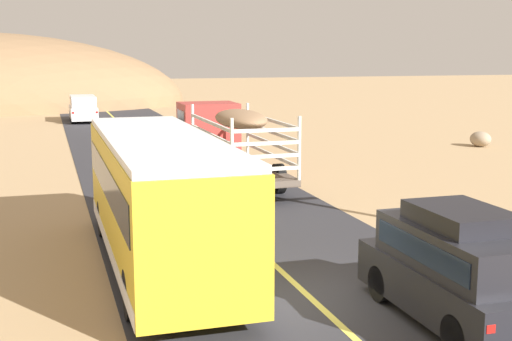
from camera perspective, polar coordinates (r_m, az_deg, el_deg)
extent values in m
plane|color=tan|center=(15.01, 4.59, -10.55)|extent=(240.00, 240.00, 0.00)
cube|color=#2D2D33|center=(15.01, 4.59, -10.51)|extent=(8.00, 120.00, 0.02)
cube|color=#D8CC4C|center=(15.00, 4.59, -10.47)|extent=(0.16, 117.60, 0.00)
cube|color=black|center=(14.10, 15.99, -9.27)|extent=(1.90, 4.60, 0.90)
cube|color=black|center=(13.73, 16.50, -6.09)|extent=(1.75, 3.59, 0.80)
cube|color=#192333|center=(13.73, 16.50, -6.01)|extent=(1.79, 3.22, 0.44)
cube|color=red|center=(11.84, 18.69, -12.22)|extent=(0.16, 0.06, 0.14)
cube|color=black|center=(13.63, 16.50, -3.69)|extent=(1.42, 2.07, 0.36)
cylinder|color=black|center=(14.96, 10.27, -9.13)|extent=(0.26, 0.76, 0.76)
cylinder|color=black|center=(15.75, 15.64, -8.37)|extent=(0.26, 0.76, 0.76)
cylinder|color=black|center=(12.67, 16.31, -12.94)|extent=(0.26, 0.76, 0.76)
cube|color=#B2332D|center=(31.50, -3.94, 3.58)|extent=(2.50, 2.20, 2.20)
cube|color=#192333|center=(31.45, -3.95, 4.40)|extent=(2.53, 1.54, 0.70)
cube|color=brown|center=(26.46, -1.26, 0.02)|extent=(2.50, 6.40, 0.24)
cylinder|color=silver|center=(29.04, -5.22, 3.28)|extent=(0.12, 0.12, 2.20)
cylinder|color=silver|center=(29.61, -0.70, 3.44)|extent=(0.12, 0.12, 2.20)
cylinder|color=silver|center=(22.97, -2.00, 1.60)|extent=(0.12, 0.12, 2.20)
cylinder|color=silver|center=(23.69, 3.57, 1.83)|extent=(0.12, 0.12, 2.20)
cube|color=silver|center=(26.08, -3.82, 1.10)|extent=(0.08, 6.30, 0.12)
cube|color=silver|center=(26.73, 1.24, 1.33)|extent=(0.08, 6.30, 0.12)
cube|color=silver|center=(23.39, 0.84, 0.11)|extent=(2.40, 0.08, 0.12)
cube|color=silver|center=(26.01, -3.83, 2.05)|extent=(0.08, 6.30, 0.12)
cube|color=silver|center=(26.66, 1.24, 2.26)|extent=(0.08, 6.30, 0.12)
cube|color=silver|center=(23.32, 0.84, 1.18)|extent=(2.40, 0.08, 0.12)
cube|color=silver|center=(25.96, -3.84, 3.02)|extent=(0.08, 6.30, 0.12)
cube|color=silver|center=(26.61, 1.24, 3.20)|extent=(0.08, 6.30, 0.12)
cube|color=silver|center=(23.26, 0.85, 2.25)|extent=(2.40, 0.08, 0.12)
cube|color=silver|center=(25.91, -3.86, 3.98)|extent=(0.08, 6.30, 0.12)
cube|color=silver|center=(26.56, 1.25, 4.14)|extent=(0.08, 6.30, 0.12)
cube|color=silver|center=(23.20, 0.85, 3.33)|extent=(2.40, 0.08, 0.12)
ellipsoid|color=#8C6B4C|center=(26.20, -1.27, 4.26)|extent=(1.75, 3.84, 0.70)
cylinder|color=black|center=(31.43, -5.85, 1.24)|extent=(0.32, 1.10, 1.10)
cylinder|color=black|center=(31.92, -2.01, 1.42)|extent=(0.32, 1.10, 1.10)
cylinder|color=black|center=(25.00, -2.86, -0.92)|extent=(0.32, 1.10, 1.10)
cylinder|color=black|center=(25.61, 1.87, -0.66)|extent=(0.32, 1.10, 1.10)
cube|color=gold|center=(16.90, -7.92, -2.23)|extent=(2.50, 10.00, 2.70)
cube|color=white|center=(16.66, -8.03, 2.59)|extent=(2.45, 9.80, 0.16)
cube|color=#192333|center=(16.81, -7.96, -0.65)|extent=(2.54, 9.20, 0.80)
cube|color=silver|center=(17.17, -7.83, -5.98)|extent=(2.53, 9.80, 0.36)
cylinder|color=black|center=(20.19, -12.41, -3.88)|extent=(0.30, 1.00, 1.00)
cylinder|color=black|center=(20.47, -6.25, -3.52)|extent=(0.30, 1.00, 1.00)
cylinder|color=black|center=(13.98, -10.16, -9.98)|extent=(0.30, 1.00, 1.00)
cylinder|color=black|center=(14.37, -1.31, -9.26)|extent=(0.30, 1.00, 1.00)
cube|color=silver|center=(53.49, -14.02, 4.65)|extent=(1.90, 4.60, 0.90)
cube|color=silver|center=(53.28, -14.05, 5.55)|extent=(1.75, 3.59, 0.80)
cube|color=#192333|center=(53.27, -14.05, 5.57)|extent=(1.79, 3.22, 0.44)
cube|color=silver|center=(51.31, -13.87, 4.08)|extent=(1.86, 0.20, 0.24)
cube|color=red|center=(51.17, -14.82, 4.60)|extent=(0.16, 0.06, 0.14)
cube|color=red|center=(51.26, -12.96, 4.69)|extent=(0.16, 0.06, 0.14)
cylinder|color=black|center=(54.90, -14.95, 4.43)|extent=(0.26, 0.76, 0.76)
cylinder|color=black|center=(54.98, -13.24, 4.51)|extent=(0.26, 0.76, 0.76)
cylinder|color=black|center=(52.06, -14.82, 4.16)|extent=(0.26, 0.76, 0.76)
cylinder|color=black|center=(52.15, -13.02, 4.24)|extent=(0.26, 0.76, 0.76)
ellipsoid|color=gray|center=(40.28, 17.98, 2.48)|extent=(1.06, 1.31, 0.84)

